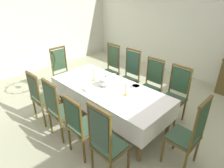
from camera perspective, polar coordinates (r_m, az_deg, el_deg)
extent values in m
cube|color=#AAAD8C|center=(4.10, -0.47, -10.16)|extent=(7.09, 6.24, 0.04)
cube|color=beige|center=(6.02, 22.23, 15.93)|extent=(7.09, 0.08, 3.00)
cube|color=beige|center=(6.41, -24.77, 16.06)|extent=(0.08, 6.24, 3.00)
cylinder|color=#4D4128|center=(4.42, -14.91, -2.51)|extent=(0.07, 0.07, 0.70)
cylinder|color=brown|center=(3.06, 8.27, -16.93)|extent=(0.07, 0.07, 0.70)
cylinder|color=#514D19|center=(4.82, -6.58, 0.88)|extent=(0.07, 0.07, 0.70)
cylinder|color=brown|center=(3.62, 16.36, -9.90)|extent=(0.07, 0.07, 0.70)
cube|color=brown|center=(3.70, -1.02, -2.01)|extent=(2.27, 0.91, 0.08)
cube|color=brown|center=(3.68, -1.03, -1.26)|extent=(2.39, 1.03, 0.03)
cube|color=white|center=(3.67, -1.03, -1.03)|extent=(2.41, 1.05, 0.00)
cube|color=white|center=(3.47, -7.15, -6.47)|extent=(2.41, 0.00, 0.35)
cube|color=white|center=(4.09, 4.18, -0.81)|extent=(2.41, 0.00, 0.35)
cube|color=white|center=(4.59, -11.52, 1.95)|extent=(0.00, 1.05, 0.35)
cube|color=white|center=(3.16, 14.67, -11.05)|extent=(0.00, 1.05, 0.35)
cylinder|color=#4C4122|center=(4.36, -17.50, -5.12)|extent=(0.04, 0.04, 0.46)
cylinder|color=brown|center=(4.07, -14.86, -7.20)|extent=(0.04, 0.04, 0.46)
cylinder|color=brown|center=(4.24, -21.72, -6.84)|extent=(0.04, 0.04, 0.46)
cylinder|color=brown|center=(3.95, -19.32, -9.14)|extent=(0.04, 0.04, 0.46)
cube|color=brown|center=(4.03, -18.86, -4.15)|extent=(0.44, 0.42, 0.03)
cube|color=#314A34|center=(4.01, -18.91, -3.85)|extent=(0.40, 0.38, 0.02)
cylinder|color=#4F4524|center=(3.99, -23.18, -0.38)|extent=(0.03, 0.03, 0.57)
cylinder|color=brown|center=(3.66, -20.69, -2.35)|extent=(0.03, 0.03, 0.57)
cube|color=#374833|center=(3.81, -22.06, -0.95)|extent=(0.34, 0.02, 0.43)
cube|color=brown|center=(3.71, -22.73, 2.55)|extent=(0.40, 0.04, 0.04)
cylinder|color=#513E1D|center=(4.76, -1.05, -0.91)|extent=(0.04, 0.04, 0.46)
cylinder|color=#4E3F15|center=(5.01, -4.09, 0.52)|extent=(0.04, 0.04, 0.46)
cylinder|color=brown|center=(4.99, 1.90, 0.46)|extent=(0.04, 0.04, 0.46)
cylinder|color=brown|center=(5.23, -1.15, 1.77)|extent=(0.04, 0.04, 0.46)
cube|color=brown|center=(4.89, -1.13, 3.04)|extent=(0.44, 0.42, 0.03)
cube|color=#314A34|center=(4.88, -1.13, 3.31)|extent=(0.40, 0.38, 0.02)
cylinder|color=#4C3E29|center=(4.76, 2.14, 7.00)|extent=(0.03, 0.03, 0.70)
cylinder|color=brown|center=(5.01, -1.17, 8.07)|extent=(0.03, 0.03, 0.70)
cube|color=#364E32|center=(4.87, 0.44, 7.94)|extent=(0.34, 0.02, 0.53)
cube|color=brown|center=(4.78, 0.46, 11.49)|extent=(0.40, 0.04, 0.04)
cylinder|color=#4E3B1E|center=(3.90, -12.98, -8.66)|extent=(0.04, 0.04, 0.46)
cylinder|color=brown|center=(3.64, -9.61, -11.23)|extent=(0.04, 0.04, 0.46)
cylinder|color=#51491A|center=(3.77, -17.60, -10.76)|extent=(0.04, 0.04, 0.46)
cylinder|color=brown|center=(3.50, -14.47, -13.64)|extent=(0.04, 0.04, 0.46)
cube|color=brown|center=(3.55, -14.10, -7.91)|extent=(0.44, 0.42, 0.03)
cube|color=#314A34|center=(3.54, -14.15, -7.58)|extent=(0.40, 0.38, 0.02)
cylinder|color=#4D4021|center=(3.46, -19.07, -3.30)|extent=(0.03, 0.03, 0.62)
cylinder|color=brown|center=(3.16, -15.74, -5.88)|extent=(0.03, 0.03, 0.62)
cube|color=#334D33|center=(3.29, -17.56, -4.07)|extent=(0.34, 0.02, 0.47)
cube|color=brown|center=(3.16, -18.26, 0.29)|extent=(0.40, 0.04, 0.04)
cylinder|color=brown|center=(4.40, 4.62, -3.56)|extent=(0.04, 0.04, 0.46)
cylinder|color=brown|center=(4.61, 1.03, -1.89)|extent=(0.04, 0.04, 0.46)
cylinder|color=#4C4C27|center=(4.64, 7.51, -1.94)|extent=(0.04, 0.04, 0.46)
cylinder|color=brown|center=(4.85, 3.97, -0.42)|extent=(0.04, 0.04, 0.46)
cube|color=brown|center=(4.51, 4.38, 0.79)|extent=(0.44, 0.42, 0.03)
cube|color=#314A34|center=(4.50, 4.39, 1.07)|extent=(0.40, 0.38, 0.02)
cylinder|color=brown|center=(4.39, 8.11, 5.01)|extent=(0.03, 0.03, 0.70)
cylinder|color=#4D4724|center=(4.62, 4.24, 6.32)|extent=(0.03, 0.03, 0.70)
cube|color=#294938|center=(4.49, 6.15, 6.10)|extent=(0.34, 0.02, 0.53)
cube|color=brown|center=(4.39, 6.35, 9.93)|extent=(0.40, 0.04, 0.04)
cylinder|color=brown|center=(3.49, -7.38, -12.88)|extent=(0.04, 0.04, 0.46)
cylinder|color=brown|center=(3.27, -3.05, -15.97)|extent=(0.04, 0.04, 0.46)
cylinder|color=brown|center=(3.35, -12.37, -15.51)|extent=(0.04, 0.04, 0.46)
cylinder|color=brown|center=(3.11, -8.21, -19.05)|extent=(0.04, 0.04, 0.46)
cube|color=brown|center=(3.14, -8.04, -12.52)|extent=(0.44, 0.42, 0.03)
cube|color=#314A34|center=(3.12, -8.07, -12.17)|extent=(0.40, 0.38, 0.02)
cylinder|color=#504218|center=(3.02, -13.57, -7.98)|extent=(0.03, 0.03, 0.56)
cylinder|color=brown|center=(2.75, -9.05, -11.40)|extent=(0.03, 0.03, 0.56)
cube|color=#2A472E|center=(2.86, -11.48, -9.16)|extent=(0.34, 0.02, 0.43)
cube|color=brown|center=(2.72, -11.96, -4.86)|extent=(0.40, 0.04, 0.04)
cylinder|color=#4C4124|center=(4.10, 11.07, -6.51)|extent=(0.04, 0.04, 0.46)
cylinder|color=brown|center=(4.28, 6.89, -4.61)|extent=(0.04, 0.04, 0.46)
cylinder|color=#4C4C29|center=(4.36, 13.76, -4.58)|extent=(0.04, 0.04, 0.46)
cylinder|color=brown|center=(4.53, 9.72, -2.88)|extent=(0.04, 0.04, 0.46)
cube|color=brown|center=(4.19, 10.63, -1.77)|extent=(0.44, 0.42, 0.03)
cube|color=#314A34|center=(4.18, 10.66, -1.47)|extent=(0.40, 0.38, 0.02)
cylinder|color=brown|center=(4.11, 14.76, 2.28)|extent=(0.03, 0.03, 0.63)
cylinder|color=brown|center=(4.29, 10.33, 3.84)|extent=(0.03, 0.03, 0.63)
cube|color=#29472F|center=(4.18, 12.54, 3.48)|extent=(0.34, 0.02, 0.48)
cube|color=brown|center=(4.08, 12.94, 7.15)|extent=(0.40, 0.04, 0.04)
cylinder|color=#4C441A|center=(3.17, -0.64, -17.61)|extent=(0.04, 0.04, 0.46)
cylinder|color=#533B1F|center=(3.00, 4.85, -21.14)|extent=(0.04, 0.04, 0.46)
cylinder|color=#4D4619|center=(3.01, -5.86, -20.95)|extent=(0.04, 0.04, 0.46)
cube|color=brown|center=(2.81, -0.54, -17.82)|extent=(0.44, 0.42, 0.03)
cube|color=#314A34|center=(2.80, -0.54, -17.46)|extent=(0.40, 0.38, 0.02)
cylinder|color=brown|center=(2.59, -6.74, -12.01)|extent=(0.03, 0.03, 0.69)
cylinder|color=brown|center=(2.37, -0.51, -16.27)|extent=(0.03, 0.03, 0.69)
cube|color=#354B38|center=(2.45, -3.82, -13.45)|extent=(0.34, 0.02, 0.53)
cube|color=brown|center=(2.26, -4.06, -7.41)|extent=(0.40, 0.04, 0.04)
cylinder|color=#4D4626|center=(3.88, 18.03, -9.57)|extent=(0.04, 0.04, 0.46)
cylinder|color=brown|center=(4.02, 13.27, -7.50)|extent=(0.04, 0.04, 0.46)
cylinder|color=#523A17|center=(4.16, 20.39, -7.31)|extent=(0.04, 0.04, 0.46)
cylinder|color=#4F4324|center=(4.29, 15.87, -5.46)|extent=(0.04, 0.04, 0.46)
cube|color=brown|center=(3.96, 17.36, -4.49)|extent=(0.44, 0.42, 0.03)
cube|color=#314A34|center=(3.94, 17.41, -4.19)|extent=(0.40, 0.38, 0.02)
cylinder|color=brown|center=(3.89, 21.84, -0.30)|extent=(0.03, 0.03, 0.63)
cylinder|color=#52431C|center=(4.03, 16.89, 1.47)|extent=(0.03, 0.03, 0.63)
cube|color=#294A30|center=(3.95, 19.39, 1.01)|extent=(0.34, 0.02, 0.48)
cube|color=brown|center=(3.84, 20.03, 4.79)|extent=(0.40, 0.04, 0.04)
cylinder|color=#51441B|center=(4.95, -10.43, -0.27)|extent=(0.04, 0.04, 0.46)
cylinder|color=brown|center=(4.77, -14.11, -1.75)|extent=(0.04, 0.04, 0.46)
cylinder|color=brown|center=(5.22, -12.74, 1.01)|extent=(0.04, 0.04, 0.46)
cylinder|color=#4D4D23|center=(5.05, -16.30, -0.35)|extent=(0.04, 0.04, 0.46)
cube|color=brown|center=(4.89, -13.70, 2.23)|extent=(0.42, 0.44, 0.03)
cube|color=#314A34|center=(4.88, -13.73, 2.49)|extent=(0.38, 0.40, 0.02)
cylinder|color=#4D4119|center=(5.01, -13.44, 7.10)|extent=(0.03, 0.03, 0.66)
cylinder|color=#524D18|center=(4.83, -17.30, 5.86)|extent=(0.03, 0.03, 0.66)
cube|color=#30492F|center=(4.91, -15.38, 6.85)|extent=(0.02, 0.34, 0.50)
cube|color=brown|center=(4.82, -15.81, 10.17)|extent=(0.04, 0.40, 0.04)
cylinder|color=brown|center=(3.19, 14.62, -18.42)|extent=(0.04, 0.04, 0.46)
cylinder|color=brown|center=(3.45, 18.02, -14.88)|extent=(0.04, 0.04, 0.46)
cylinder|color=brown|center=(3.10, 20.68, -21.24)|extent=(0.04, 0.04, 0.46)
cylinder|color=brown|center=(3.36, 23.62, -17.29)|extent=(0.04, 0.04, 0.46)
cube|color=brown|center=(3.11, 19.95, -14.67)|extent=(0.42, 0.44, 0.03)
cube|color=#314A34|center=(3.09, 20.02, -14.33)|extent=(0.38, 0.40, 0.02)
cylinder|color=brown|center=(2.69, 22.92, -12.70)|extent=(0.03, 0.03, 0.69)
cylinder|color=#4D491B|center=(3.00, 25.93, -8.94)|extent=(0.03, 0.03, 0.69)
cube|color=#294B31|center=(2.83, 24.65, -10.16)|extent=(0.02, 0.34, 0.52)
cube|color=brown|center=(2.67, 25.91, -4.80)|extent=(0.04, 0.40, 0.04)
cylinder|color=white|center=(3.71, -1.86, -0.47)|extent=(0.14, 0.14, 0.02)
ellipsoid|color=white|center=(3.68, -1.88, 0.47)|extent=(0.26, 0.26, 0.12)
ellipsoid|color=white|center=(3.65, -1.90, 1.42)|extent=(0.23, 0.23, 0.09)
sphere|color=#335488|center=(3.63, -1.91, 2.14)|extent=(0.03, 0.03, 0.03)
cylinder|color=gold|center=(3.95, -5.35, 1.14)|extent=(0.07, 0.07, 0.02)
cylinder|color=gold|center=(3.90, -5.42, 2.62)|extent=(0.02, 0.02, 0.21)
cone|color=gold|center=(3.86, -5.49, 4.11)|extent=(0.04, 0.04, 0.02)
cylinder|color=silver|center=(3.83, -5.53, 4.94)|extent=(0.02, 0.02, 0.10)
cylinder|color=gold|center=(3.41, 3.98, -3.23)|extent=(0.07, 0.07, 0.02)
cylinder|color=gold|center=(3.36, 4.03, -1.69)|extent=(0.02, 0.02, 0.19)
cone|color=gold|center=(3.31, 4.09, -0.13)|extent=(0.04, 0.04, 0.02)
cylinder|color=silver|center=(3.29, 4.12, 0.80)|extent=(0.02, 0.02, 0.10)
cylinder|color=white|center=(3.57, -6.83, -1.66)|extent=(0.18, 0.18, 0.04)
cylinder|color=white|center=(3.57, -6.84, -1.58)|extent=(0.15, 0.15, 0.03)
torus|color=#335488|center=(3.56, -6.85, -1.42)|extent=(0.17, 0.17, 0.01)
cylinder|color=white|center=(4.10, 0.15, 2.46)|extent=(0.18, 0.18, 0.04)
cylinder|color=white|center=(4.10, 0.15, 2.54)|extent=(0.15, 0.15, 0.03)
torus|color=#335488|center=(4.09, 0.15, 2.68)|extent=(0.18, 0.18, 0.01)
cylinder|color=white|center=(3.69, 7.02, -0.72)|extent=(0.17, 0.17, 0.03)
cylinder|color=white|center=(3.69, 7.02, -0.65)|extent=(0.14, 0.14, 0.02)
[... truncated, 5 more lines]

